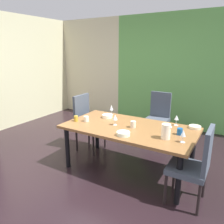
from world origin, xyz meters
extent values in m
cube|color=black|center=(0.00, 0.00, -0.01)|extent=(5.62, 5.42, 0.02)
cube|color=beige|center=(-1.83, 2.66, 1.32)|extent=(1.95, 0.10, 2.64)
cube|color=#5D9F50|center=(0.98, 2.66, 1.32)|extent=(3.67, 0.10, 2.64)
cube|color=brown|center=(0.64, 0.25, 0.69)|extent=(1.94, 1.03, 0.04)
cylinder|color=black|center=(-0.23, 0.67, 0.34)|extent=(0.07, 0.07, 0.67)
cylinder|color=black|center=(1.50, 0.67, 0.34)|extent=(0.07, 0.07, 0.67)
cylinder|color=black|center=(-0.23, -0.16, 0.34)|extent=(0.07, 0.07, 0.67)
cylinder|color=black|center=(1.50, -0.16, 0.34)|extent=(0.07, 0.07, 0.67)
cube|color=#424B58|center=(-0.30, 0.56, 0.44)|extent=(0.44, 0.44, 0.07)
cube|color=#424B58|center=(-0.50, 0.56, 0.74)|extent=(0.05, 0.42, 0.58)
cylinder|color=black|center=(-0.11, 0.75, 0.20)|extent=(0.04, 0.04, 0.41)
cylinder|color=black|center=(-0.11, 0.37, 0.20)|extent=(0.04, 0.04, 0.41)
cylinder|color=black|center=(-0.49, 0.75, 0.20)|extent=(0.04, 0.04, 0.41)
cylinder|color=black|center=(-0.49, 0.37, 0.20)|extent=(0.04, 0.04, 0.41)
cube|color=#424B58|center=(1.57, -0.05, 0.44)|extent=(0.44, 0.44, 0.07)
cube|color=#424B58|center=(1.77, -0.05, 0.72)|extent=(0.05, 0.42, 0.54)
cylinder|color=black|center=(1.38, -0.24, 0.20)|extent=(0.04, 0.04, 0.41)
cylinder|color=black|center=(1.38, 0.14, 0.20)|extent=(0.04, 0.04, 0.41)
cylinder|color=black|center=(1.76, -0.24, 0.20)|extent=(0.04, 0.04, 0.41)
cylinder|color=black|center=(1.76, 0.14, 0.20)|extent=(0.04, 0.04, 0.41)
cube|color=#424B58|center=(0.62, 1.54, 0.44)|extent=(0.44, 0.44, 0.07)
cube|color=#424B58|center=(0.62, 1.74, 0.72)|extent=(0.42, 0.05, 0.55)
cylinder|color=black|center=(0.81, 1.35, 0.20)|extent=(0.04, 0.04, 0.41)
cylinder|color=black|center=(0.43, 1.35, 0.20)|extent=(0.04, 0.04, 0.41)
cylinder|color=black|center=(0.81, 1.73, 0.20)|extent=(0.04, 0.04, 0.41)
cylinder|color=black|center=(0.43, 1.73, 0.20)|extent=(0.04, 0.04, 0.41)
cylinder|color=silver|center=(0.42, 0.21, 0.72)|extent=(0.06, 0.06, 0.00)
cylinder|color=silver|center=(0.42, 0.21, 0.76)|extent=(0.01, 0.01, 0.08)
cone|color=silver|center=(0.42, 0.21, 0.84)|extent=(0.07, 0.07, 0.08)
cylinder|color=silver|center=(1.46, 0.08, 0.72)|extent=(0.06, 0.06, 0.00)
cylinder|color=silver|center=(1.46, 0.08, 0.76)|extent=(0.01, 0.01, 0.08)
cone|color=silver|center=(1.46, 0.08, 0.83)|extent=(0.06, 0.06, 0.08)
cylinder|color=silver|center=(0.08, 0.68, 0.72)|extent=(0.06, 0.06, 0.00)
cylinder|color=silver|center=(0.08, 0.68, 0.75)|extent=(0.01, 0.01, 0.07)
cone|color=silver|center=(0.08, 0.68, 0.84)|extent=(0.07, 0.07, 0.09)
cylinder|color=silver|center=(1.22, 0.67, 0.72)|extent=(0.07, 0.07, 0.00)
cylinder|color=silver|center=(1.22, 0.67, 0.76)|extent=(0.01, 0.01, 0.09)
cone|color=silver|center=(1.22, 0.67, 0.84)|extent=(0.07, 0.07, 0.07)
cylinder|color=white|center=(0.12, 0.48, 0.74)|extent=(0.17, 0.17, 0.05)
cylinder|color=beige|center=(1.49, 0.68, 0.73)|extent=(0.17, 0.17, 0.04)
cylinder|color=silver|center=(0.73, -0.09, 0.74)|extent=(0.18, 0.18, 0.05)
cylinder|color=gold|center=(-0.21, 0.06, 0.76)|extent=(0.06, 0.06, 0.09)
cylinder|color=#154F96|center=(1.37, 0.31, 0.76)|extent=(0.07, 0.07, 0.09)
cylinder|color=beige|center=(0.70, 0.25, 0.76)|extent=(0.08, 0.08, 0.10)
cylinder|color=silver|center=(-0.06, 0.13, 0.76)|extent=(0.08, 0.08, 0.08)
cylinder|color=white|center=(1.24, 0.09, 0.81)|extent=(0.12, 0.12, 0.20)
cone|color=white|center=(1.30, 0.09, 0.89)|extent=(0.04, 0.04, 0.04)
camera|label=1|loc=(1.98, -2.51, 1.81)|focal=35.00mm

